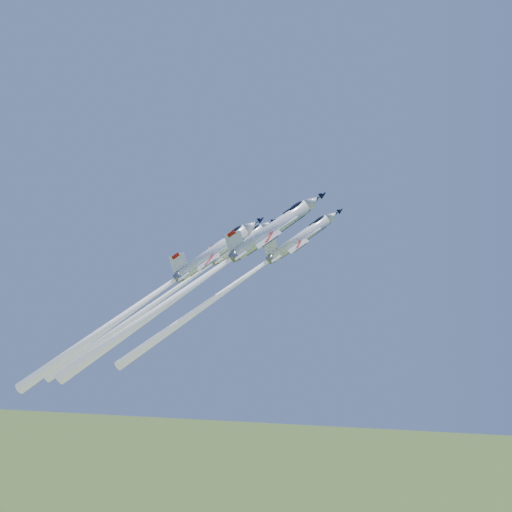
% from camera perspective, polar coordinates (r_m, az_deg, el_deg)
% --- Properties ---
extents(jet_lead, '(34.97, 14.46, 31.95)m').
position_cam_1_polar(jet_lead, '(98.85, -2.06, -2.78)').
color(jet_lead, white).
extents(jet_left, '(36.78, 15.84, 34.34)m').
position_cam_1_polar(jet_left, '(105.52, -8.94, -3.89)').
color(jet_left, white).
extents(jet_right, '(38.47, 15.98, 34.85)m').
position_cam_1_polar(jet_right, '(91.46, -5.72, -2.51)').
color(jet_right, white).
extents(jet_slot, '(38.19, 15.87, 34.54)m').
position_cam_1_polar(jet_slot, '(100.05, -10.80, -4.23)').
color(jet_slot, white).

